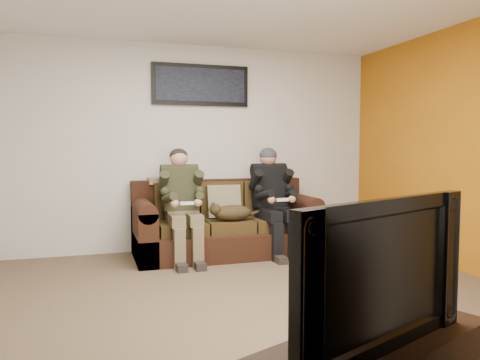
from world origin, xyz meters
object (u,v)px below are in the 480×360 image
object	(u,v)px
framed_poster	(201,85)
television	(365,271)
person_right	(273,194)
person_left	(182,198)
sofa	(225,226)
cat	(231,212)

from	to	relation	value
framed_poster	television	distance (m)	4.38
person_right	television	size ratio (longest dim) A/B	1.17
person_left	person_right	distance (m)	1.13
sofa	person_left	size ratio (longest dim) A/B	1.69
sofa	television	distance (m)	3.83
cat	person_right	bearing A→B (deg)	6.45
person_left	person_right	bearing A→B (deg)	0.02
framed_poster	person_right	bearing A→B (deg)	-36.73
person_left	framed_poster	xyz separation A→B (m)	(0.37, 0.57, 1.37)
person_left	television	size ratio (longest dim) A/B	1.16
person_right	cat	world-z (taller)	person_right
cat	framed_poster	distance (m)	1.70
person_left	cat	distance (m)	0.61
person_right	sofa	bearing A→B (deg)	162.03
cat	person_left	bearing A→B (deg)	173.83
cat	sofa	bearing A→B (deg)	92.54
cat	television	world-z (taller)	television
cat	television	xyz separation A→B (m)	(-0.45, -3.53, 0.24)
cat	television	distance (m)	3.57
television	cat	bearing A→B (deg)	60.55
sofa	cat	size ratio (longest dim) A/B	3.33
sofa	person_right	world-z (taller)	person_right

